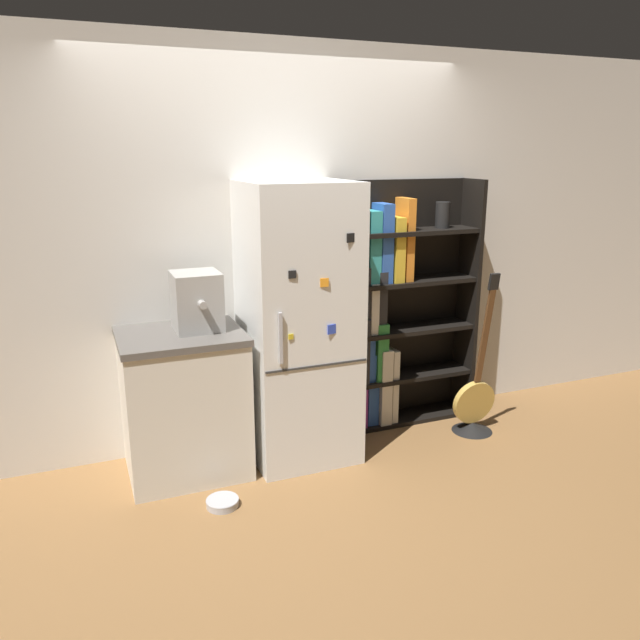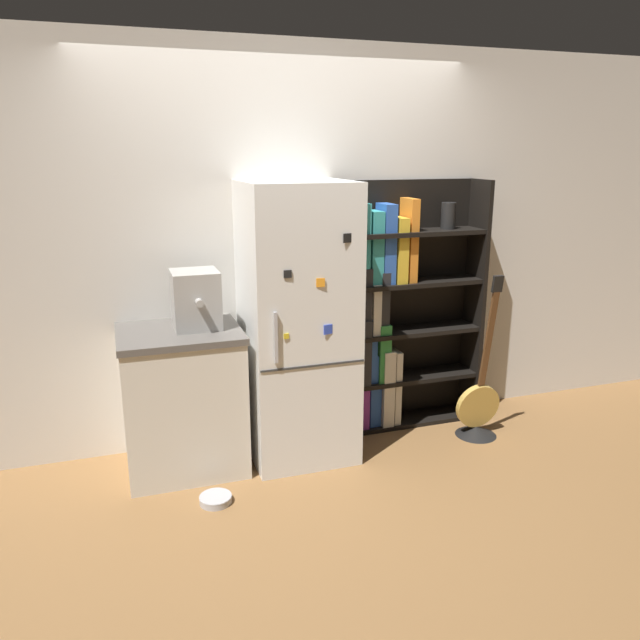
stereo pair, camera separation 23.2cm
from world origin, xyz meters
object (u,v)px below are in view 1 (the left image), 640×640
refrigerator (298,323)px  espresso_machine (197,301)px  pet_bowl (223,502)px  guitar (474,409)px  bookshelf (391,313)px

refrigerator → espresso_machine: (-0.62, 0.05, 0.19)m
refrigerator → pet_bowl: (-0.63, -0.47, -0.85)m
espresso_machine → pet_bowl: (-0.01, -0.52, -1.04)m
guitar → pet_bowl: guitar is taller
bookshelf → guitar: size_ratio=1.49×
bookshelf → espresso_machine: (-1.40, -0.16, 0.25)m
refrigerator → bookshelf: bearing=15.3°
bookshelf → pet_bowl: bearing=-154.1°
espresso_machine → guitar: 2.08m
refrigerator → bookshelf: (0.78, 0.21, -0.06)m
bookshelf → pet_bowl: 1.75m
bookshelf → pet_bowl: size_ratio=9.36×
refrigerator → guitar: 1.44m
espresso_machine → pet_bowl: size_ratio=1.88×
pet_bowl → refrigerator: bearing=36.7°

